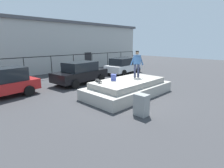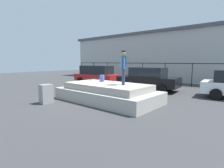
{
  "view_description": "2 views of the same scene",
  "coord_description": "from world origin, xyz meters",
  "px_view_note": "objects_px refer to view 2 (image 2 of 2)",
  "views": [
    {
      "loc": [
        -7.63,
        -6.71,
        3.19
      ],
      "look_at": [
        0.3,
        1.11,
        0.56
      ],
      "focal_mm": 28.29,
      "sensor_mm": 36.0,
      "label": 1
    },
    {
      "loc": [
        6.96,
        -7.01,
        2.14
      ],
      "look_at": [
        0.31,
        0.74,
        0.84
      ],
      "focal_mm": 28.37,
      "sensor_mm": 36.0,
      "label": 2
    }
  ],
  "objects_px": {
    "backpack": "(102,78)",
    "car_black_sedan_mid": "(148,79)",
    "skateboard": "(95,79)",
    "utility_box": "(46,94)",
    "skateboarder": "(123,65)",
    "car_red_hatchback_near": "(97,74)"
  },
  "relations": [
    {
      "from": "backpack",
      "to": "car_black_sedan_mid",
      "type": "bearing_deg",
      "value": 144.64
    },
    {
      "from": "skateboard",
      "to": "backpack",
      "type": "relative_size",
      "value": 2.08
    },
    {
      "from": "skateboarder",
      "to": "skateboard",
      "type": "relative_size",
      "value": 2.1
    },
    {
      "from": "skateboarder",
      "to": "utility_box",
      "type": "bearing_deg",
      "value": -139.68
    },
    {
      "from": "skateboarder",
      "to": "car_black_sedan_mid",
      "type": "xyz_separation_m",
      "value": [
        -1.16,
        4.62,
        -1.09
      ]
    },
    {
      "from": "skateboard",
      "to": "car_black_sedan_mid",
      "type": "bearing_deg",
      "value": 68.48
    },
    {
      "from": "skateboarder",
      "to": "backpack",
      "type": "xyz_separation_m",
      "value": [
        -1.81,
        0.33,
        -0.8
      ]
    },
    {
      "from": "car_black_sedan_mid",
      "to": "backpack",
      "type": "bearing_deg",
      "value": -98.63
    },
    {
      "from": "skateboarder",
      "to": "car_red_hatchback_near",
      "type": "height_order",
      "value": "skateboarder"
    },
    {
      "from": "skateboard",
      "to": "car_black_sedan_mid",
      "type": "xyz_separation_m",
      "value": [
        1.56,
        3.95,
        -0.19
      ]
    },
    {
      "from": "skateboard",
      "to": "utility_box",
      "type": "height_order",
      "value": "skateboard"
    },
    {
      "from": "skateboarder",
      "to": "skateboard",
      "type": "bearing_deg",
      "value": 166.21
    },
    {
      "from": "car_red_hatchback_near",
      "to": "backpack",
      "type": "bearing_deg",
      "value": -41.59
    },
    {
      "from": "skateboarder",
      "to": "skateboard",
      "type": "height_order",
      "value": "skateboarder"
    },
    {
      "from": "backpack",
      "to": "car_black_sedan_mid",
      "type": "height_order",
      "value": "car_black_sedan_mid"
    },
    {
      "from": "skateboard",
      "to": "car_red_hatchback_near",
      "type": "relative_size",
      "value": 0.18
    },
    {
      "from": "backpack",
      "to": "utility_box",
      "type": "relative_size",
      "value": 0.4
    },
    {
      "from": "car_black_sedan_mid",
      "to": "car_red_hatchback_near",
      "type": "bearing_deg",
      "value": 178.45
    },
    {
      "from": "skateboarder",
      "to": "car_red_hatchback_near",
      "type": "xyz_separation_m",
      "value": [
        -6.81,
        4.77,
        -1.03
      ]
    },
    {
      "from": "skateboard",
      "to": "car_red_hatchback_near",
      "type": "xyz_separation_m",
      "value": [
        -4.09,
        4.1,
        -0.14
      ]
    },
    {
      "from": "skateboard",
      "to": "backpack",
      "type": "bearing_deg",
      "value": -20.17
    },
    {
      "from": "backpack",
      "to": "skateboard",
      "type": "bearing_deg",
      "value": -136.9
    }
  ]
}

